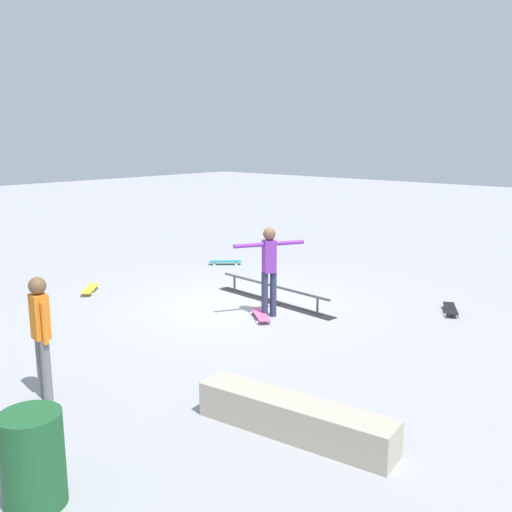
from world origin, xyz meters
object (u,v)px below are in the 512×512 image
object	(u,v)px
grind_rail	(273,295)
skater_main	(269,266)
bystander_orange_shirt	(41,331)
skateboard_main	(261,315)
loose_skateboard_teal	(225,262)
loose_skateboard_yellow	(90,289)
skate_ledge	(294,418)
loose_skateboard_black	(450,309)
trash_bin	(33,459)

from	to	relation	value
grind_rail	skater_main	size ratio (longest dim) A/B	1.84
bystander_orange_shirt	skateboard_main	bearing A→B (deg)	-81.70
grind_rail	loose_skateboard_teal	size ratio (longest dim) A/B	4.12
grind_rail	loose_skateboard_yellow	bearing A→B (deg)	34.92
skater_main	loose_skateboard_teal	xyz separation A→B (m)	(3.55, -2.52, -0.86)
skate_ledge	skater_main	world-z (taller)	skater_main
grind_rail	skater_main	xyz separation A→B (m)	(-0.51, 0.73, 0.78)
bystander_orange_shirt	loose_skateboard_black	distance (m)	7.12
skate_ledge	skater_main	xyz separation A→B (m)	(2.87, -2.99, 0.74)
skateboard_main	skate_ledge	bearing A→B (deg)	-7.13
skater_main	loose_skateboard_black	size ratio (longest dim) A/B	2.02
skater_main	bystander_orange_shirt	world-z (taller)	skater_main
grind_rail	skate_ledge	distance (m)	5.03
skateboard_main	trash_bin	distance (m)	5.59
bystander_orange_shirt	loose_skateboard_yellow	xyz separation A→B (m)	(3.85, -3.11, -0.80)
bystander_orange_shirt	loose_skateboard_yellow	bearing A→B (deg)	-31.53
loose_skateboard_yellow	trash_bin	distance (m)	7.12
loose_skateboard_teal	loose_skateboard_black	bearing A→B (deg)	135.20
loose_skateboard_yellow	loose_skateboard_teal	bearing A→B (deg)	132.15
loose_skateboard_black	loose_skateboard_yellow	bearing A→B (deg)	-88.72
loose_skateboard_teal	loose_skateboard_black	xyz separation A→B (m)	(-5.89, 0.14, 0.00)
loose_skateboard_teal	skateboard_main	bearing A→B (deg)	98.94
grind_rail	loose_skateboard_teal	xyz separation A→B (m)	(3.03, -1.78, -0.08)
bystander_orange_shirt	trash_bin	xyz separation A→B (m)	(-1.86, 1.12, -0.44)
trash_bin	skate_ledge	bearing A→B (deg)	-111.75
bystander_orange_shirt	skater_main	bearing A→B (deg)	-82.22
skate_ledge	skateboard_main	distance (m)	4.04
skate_ledge	loose_skateboard_yellow	xyz separation A→B (m)	(6.69, -1.79, -0.13)
loose_skateboard_yellow	skate_ledge	bearing A→B (deg)	31.34
skater_main	loose_skateboard_yellow	distance (m)	4.10
loose_skateboard_yellow	grind_rail	bearing A→B (deg)	76.66
grind_rail	trash_bin	world-z (taller)	trash_bin
grind_rail	bystander_orange_shirt	distance (m)	5.12
loose_skateboard_teal	trash_bin	size ratio (longest dim) A/B	0.84
skateboard_main	loose_skateboard_teal	world-z (taller)	same
loose_skateboard_yellow	loose_skateboard_black	world-z (taller)	same
bystander_orange_shirt	skate_ledge	bearing A→B (deg)	-147.75
grind_rail	skate_ledge	world-z (taller)	skate_ledge
skater_main	skateboard_main	bearing A→B (deg)	18.30
skater_main	loose_skateboard_black	bearing A→B (deg)	164.39
skate_ledge	loose_skateboard_yellow	distance (m)	6.92
skater_main	bystander_orange_shirt	xyz separation A→B (m)	(-0.03, 4.31, -0.07)
skater_main	skateboard_main	distance (m)	0.88
bystander_orange_shirt	loose_skateboard_black	size ratio (longest dim) A/B	1.93
skate_ledge	loose_skateboard_teal	bearing A→B (deg)	-40.65
bystander_orange_shirt	trash_bin	size ratio (longest dim) A/B	1.80
skater_main	loose_skateboard_yellow	bearing A→B (deg)	-43.64
skate_ledge	skateboard_main	bearing A→B (deg)	-43.99
trash_bin	skater_main	bearing A→B (deg)	-70.74
skater_main	loose_skateboard_teal	distance (m)	4.44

